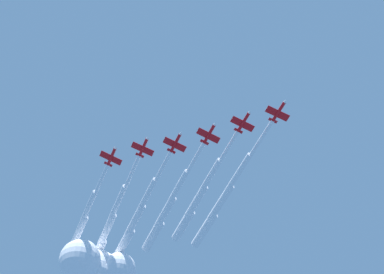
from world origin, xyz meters
TOP-DOWN VIEW (x-y plane):
  - jet_lead at (35.86, 1.13)m, footprint 60.40×55.34m
  - jet_port_inner at (31.11, 9.41)m, footprint 53.49×48.94m
  - jet_starboard_inner at (31.27, 22.49)m, footprint 54.05×49.88m
  - jet_port_mid at (31.35, 35.36)m, footprint 54.45×50.44m
  - jet_starboard_mid at (35.60, 50.34)m, footprint 61.32×54.21m
  - jet_port_outer at (31.72, 60.84)m, footprint 55.65×51.23m
  - cloud_puff at (47.59, 58.63)m, footprint 39.18×29.22m

SIDE VIEW (x-z plane):
  - cloud_puff at x=47.59m, z-range 175.22..197.59m
  - jet_starboard_inner at x=31.27m, z-range 192.28..196.50m
  - jet_port_mid at x=31.35m, z-range 192.34..196.49m
  - jet_port_inner at x=31.11m, z-range 193.75..197.93m
  - jet_lead at x=35.86m, z-range 194.39..198.47m
  - jet_port_outer at x=31.72m, z-range 194.45..198.61m
  - jet_starboard_mid at x=35.60m, z-range 194.84..198.96m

